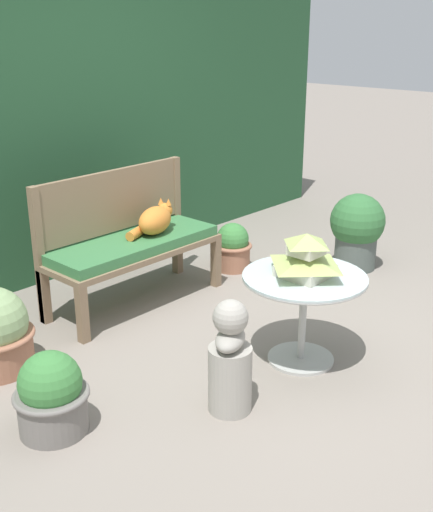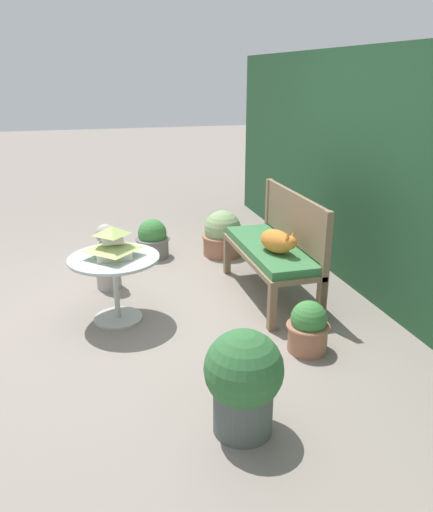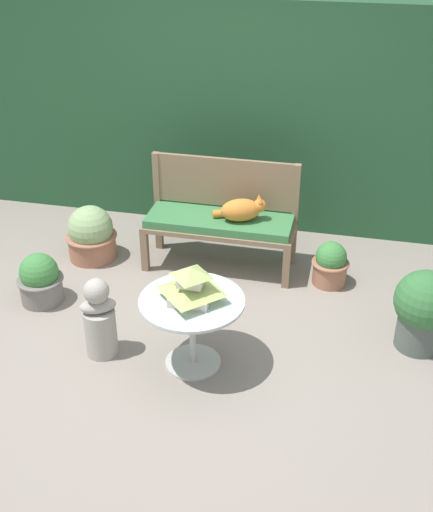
{
  "view_description": "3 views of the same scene",
  "coord_description": "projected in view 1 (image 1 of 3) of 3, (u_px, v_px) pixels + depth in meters",
  "views": [
    {
      "loc": [
        -2.74,
        -2.19,
        1.92
      ],
      "look_at": [
        0.12,
        0.42,
        0.49
      ],
      "focal_mm": 45.0,
      "sensor_mm": 36.0,
      "label": 1
    },
    {
      "loc": [
        3.87,
        -0.46,
        1.91
      ],
      "look_at": [
        0.24,
        0.53,
        0.52
      ],
      "focal_mm": 35.0,
      "sensor_mm": 36.0,
      "label": 2
    },
    {
      "loc": [
        1.07,
        -3.71,
        2.95
      ],
      "look_at": [
        0.15,
        0.29,
        0.57
      ],
      "focal_mm": 45.0,
      "sensor_mm": 36.0,
      "label": 3
    }
  ],
  "objects": [
    {
      "name": "pagoda_birdhouse",
      "position": [
        306.0,
        258.0,
        3.62
      ],
      "size": [
        0.36,
        0.36,
        0.25
      ],
      "color": "beige",
      "rests_on": "patio_table"
    },
    {
      "name": "potted_plant_table_far",
      "position": [
        51.0,
        395.0,
        3.12
      ],
      "size": [
        0.38,
        0.38,
        0.43
      ],
      "color": "slate",
      "rests_on": "ground"
    },
    {
      "name": "cat",
      "position": [
        155.0,
        220.0,
        4.55
      ],
      "size": [
        0.46,
        0.3,
        0.22
      ],
      "rotation": [
        0.0,
        0.0,
        0.36
      ],
      "color": "orange",
      "rests_on": "garden_bench"
    },
    {
      "name": "garden_bust",
      "position": [
        230.0,
        361.0,
        3.27
      ],
      "size": [
        0.29,
        0.25,
        0.62
      ],
      "rotation": [
        0.0,
        0.0,
        0.49
      ],
      "color": "#A39E93",
      "rests_on": "ground"
    },
    {
      "name": "patio_table",
      "position": [
        304.0,
        294.0,
        3.7
      ],
      "size": [
        0.72,
        0.72,
        0.55
      ],
      "color": "#B7B7B2",
      "rests_on": "ground"
    },
    {
      "name": "foliage_hedge_back",
      "position": [
        27.0,
        135.0,
        5.06
      ],
      "size": [
        6.4,
        0.87,
        2.13
      ],
      "primitive_type": "cube",
      "color": "#234C2D",
      "rests_on": "ground"
    },
    {
      "name": "bench_backrest",
      "position": [
        113.0,
        209.0,
        4.53
      ],
      "size": [
        1.3,
        0.06,
        0.94
      ],
      "color": "#7F664C",
      "rests_on": "ground"
    },
    {
      "name": "potted_plant_bench_left",
      "position": [
        357.0,
        229.0,
        5.17
      ],
      "size": [
        0.44,
        0.44,
        0.62
      ],
      "color": "#4C5651",
      "rests_on": "ground"
    },
    {
      "name": "garden_bench",
      "position": [
        134.0,
        249.0,
        4.48
      ],
      "size": [
        1.3,
        0.48,
        0.48
      ],
      "color": "#7F664C",
      "rests_on": "ground"
    },
    {
      "name": "potted_plant_table_near",
      "position": [
        233.0,
        247.0,
        5.19
      ],
      "size": [
        0.32,
        0.32,
        0.39
      ],
      "color": "#9E664C",
      "rests_on": "ground"
    },
    {
      "name": "ground",
      "position": [
        254.0,
        351.0,
        3.95
      ],
      "size": [
        30.0,
        30.0,
        0.0
      ],
      "primitive_type": "plane",
      "color": "gray"
    }
  ]
}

